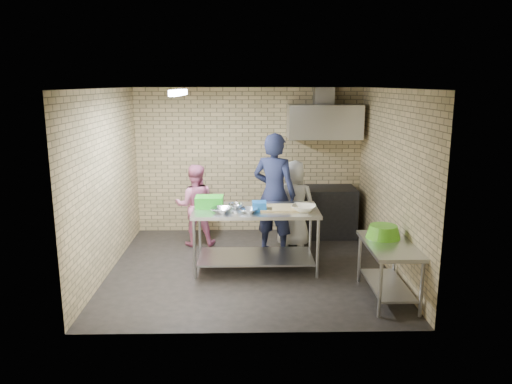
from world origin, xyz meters
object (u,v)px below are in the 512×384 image
at_px(side_counter, 388,271).
at_px(bottle_green, 347,125).
at_px(woman_white, 294,204).
at_px(man_navy, 274,194).
at_px(green_basin, 383,231).
at_px(woman_pink, 195,205).
at_px(stove, 322,212).
at_px(blue_tub, 259,206).
at_px(green_crate, 209,202).
at_px(prep_table, 256,239).

xyz_separation_m(side_counter, bottle_green, (0.00, 2.99, 1.64)).
bearing_deg(woman_white, man_navy, 54.60).
bearing_deg(green_basin, woman_white, 117.97).
height_order(side_counter, woman_pink, woman_pink).
bearing_deg(stove, bottle_green, 28.07).
distance_m(blue_tub, green_basin, 1.81).
distance_m(green_basin, man_navy, 2.09).
xyz_separation_m(stove, woman_pink, (-2.28, -0.50, 0.26)).
xyz_separation_m(stove, woman_white, (-0.58, -0.59, 0.30)).
height_order(side_counter, woman_white, woman_white).
xyz_separation_m(green_basin, bottle_green, (0.02, 2.74, 1.18)).
bearing_deg(bottle_green, green_crate, -143.85).
relative_size(stove, woman_white, 0.80).
distance_m(prep_table, side_counter, 2.04).
bearing_deg(man_navy, woman_white, -111.44).
relative_size(side_counter, blue_tub, 5.78).
bearing_deg(prep_table, stove, 52.49).
height_order(green_basin, woman_white, woman_white).
height_order(bottle_green, woman_pink, bottle_green).
relative_size(prep_table, woman_pink, 1.32).
height_order(side_counter, green_crate, green_crate).
bearing_deg(stove, woman_pink, -167.74).
bearing_deg(prep_table, woman_pink, 131.93).
xyz_separation_m(blue_tub, woman_pink, (-1.08, 1.24, -0.29)).
xyz_separation_m(stove, bottle_green, (0.45, 0.24, 1.57)).
height_order(green_basin, bottle_green, bottle_green).
xyz_separation_m(prep_table, blue_tub, (0.05, -0.10, 0.53)).
relative_size(green_crate, man_navy, 0.21).
relative_size(side_counter, woman_pink, 0.85).
bearing_deg(prep_table, side_counter, -33.03).
distance_m(stove, man_navy, 1.44).
distance_m(prep_table, woman_white, 1.28).
height_order(prep_table, man_navy, man_navy).
distance_m(green_crate, woman_white, 1.68).
xyz_separation_m(green_basin, man_navy, (-1.37, 1.57, 0.17)).
xyz_separation_m(side_counter, green_basin, (-0.02, 0.25, 0.46)).
height_order(stove, woman_white, woman_white).
bearing_deg(woman_pink, blue_tub, 126.44).
xyz_separation_m(side_counter, stove, (-0.45, 2.75, 0.08)).
height_order(stove, green_basin, green_basin).
bearing_deg(green_basin, man_navy, 131.20).
relative_size(prep_table, side_counter, 1.56).
bearing_deg(woman_white, stove, -123.80).
bearing_deg(side_counter, stove, 99.29).
relative_size(bottle_green, woman_pink, 0.11).
xyz_separation_m(side_counter, woman_white, (-1.03, 2.16, 0.38)).
distance_m(prep_table, stove, 2.07).
bearing_deg(blue_tub, woman_pink, 130.89).
bearing_deg(prep_table, green_basin, -27.01).
distance_m(blue_tub, woman_white, 1.33).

